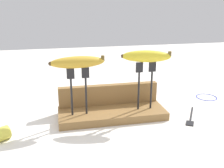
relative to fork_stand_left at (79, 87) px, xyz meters
The scene contains 10 objects.
ground_plane 0.18m from the fork_stand_left, ahead, with size 3.00×3.00×0.00m, color silver.
wooden_board 0.17m from the fork_stand_left, ahead, with size 0.39×0.15×0.03m, color olive.
board_backstop 0.15m from the fork_stand_left, 31.89° to the left, with size 0.38×0.03×0.08m, color olive.
fork_stand_left is the anchor object (origin of this frame).
fork_stand_right 0.24m from the fork_stand_left, ahead, with size 0.07×0.01×0.18m.
banana_raised_left 0.09m from the fork_stand_left, behind, with size 0.19×0.05×0.04m.
banana_raised_right 0.26m from the fork_stand_left, ahead, with size 0.18×0.08×0.04m.
fork_fallen_near 0.42m from the fork_stand_left, ahead, with size 0.10×0.15×0.01m.
banana_chunk_near 0.28m from the fork_stand_left, 162.03° to the right, with size 0.06×0.06×0.04m.
wire_coil 0.60m from the fork_stand_left, 12.23° to the left, with size 0.09×0.09×0.00m, color #1E2DA5.
Camera 1 is at (-0.19, -0.87, 0.42)m, focal length 42.06 mm.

